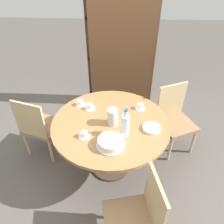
{
  "coord_description": "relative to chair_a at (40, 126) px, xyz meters",
  "views": [
    {
      "loc": [
        0.1,
        -1.81,
        2.28
      ],
      "look_at": [
        0.0,
        0.29,
        0.66
      ],
      "focal_mm": 35.0,
      "sensor_mm": 36.0,
      "label": 1
    }
  ],
  "objects": [
    {
      "name": "ground_plane",
      "position": [
        0.91,
        -0.2,
        -0.47
      ],
      "size": [
        14.0,
        14.0,
        0.0
      ],
      "primitive_type": "plane",
      "color": "#56514C"
    },
    {
      "name": "dining_table",
      "position": [
        0.91,
        -0.2,
        0.12
      ],
      "size": [
        1.29,
        1.29,
        0.74
      ],
      "color": "#473828",
      "rests_on": "ground_plane"
    },
    {
      "name": "chair_a",
      "position": [
        0.0,
        0.0,
        0.0
      ],
      "size": [
        0.52,
        0.52,
        0.91
      ],
      "rotation": [
        0.0,
        0.0,
        2.85
      ],
      "color": "tan",
      "rests_on": "ground_plane"
    },
    {
      "name": "chair_b",
      "position": [
        1.18,
        -1.08,
        0.0
      ],
      "size": [
        0.5,
        0.5,
        0.91
      ],
      "rotation": [
        0.0,
        0.0,
        4.94
      ],
      "color": "tan",
      "rests_on": "ground_plane"
    },
    {
      "name": "chair_c",
      "position": [
        1.72,
        0.24,
        0.0
      ],
      "size": [
        0.56,
        0.56,
        0.91
      ],
      "rotation": [
        0.0,
        0.0,
        6.71
      ],
      "color": "tan",
      "rests_on": "ground_plane"
    },
    {
      "name": "bookshelf",
      "position": [
        0.99,
        1.25,
        0.38
      ],
      "size": [
        1.03,
        0.28,
        1.79
      ],
      "rotation": [
        0.0,
        0.0,
        3.14
      ],
      "color": "brown",
      "rests_on": "ground_plane"
    },
    {
      "name": "coffee_pot",
      "position": [
        0.93,
        -0.22,
        0.37
      ],
      "size": [
        0.12,
        0.12,
        0.22
      ],
      "color": "silver",
      "rests_on": "dining_table"
    },
    {
      "name": "water_bottle",
      "position": [
        1.06,
        -0.39,
        0.4
      ],
      "size": [
        0.08,
        0.08,
        0.33
      ],
      "color": "silver",
      "rests_on": "dining_table"
    },
    {
      "name": "cake_main",
      "position": [
        0.93,
        -0.54,
        0.31
      ],
      "size": [
        0.28,
        0.28,
        0.08
      ],
      "color": "silver",
      "rests_on": "dining_table"
    },
    {
      "name": "cup_a",
      "position": [
        0.65,
        0.03,
        0.29
      ],
      "size": [
        0.12,
        0.12,
        0.07
      ],
      "color": "white",
      "rests_on": "dining_table"
    },
    {
      "name": "cup_b",
      "position": [
        0.66,
        -0.44,
        0.29
      ],
      "size": [
        0.12,
        0.12,
        0.07
      ],
      "color": "white",
      "rests_on": "dining_table"
    },
    {
      "name": "cup_c",
      "position": [
        0.53,
        0.1,
        0.29
      ],
      "size": [
        0.12,
        0.12,
        0.07
      ],
      "color": "white",
      "rests_on": "dining_table"
    },
    {
      "name": "cup_d",
      "position": [
        1.24,
        0.07,
        0.29
      ],
      "size": [
        0.12,
        0.12,
        0.07
      ],
      "color": "white",
      "rests_on": "dining_table"
    },
    {
      "name": "plate_stack",
      "position": [
        1.34,
        -0.29,
        0.28
      ],
      "size": [
        0.19,
        0.19,
        0.03
      ],
      "color": "white",
      "rests_on": "dining_table"
    }
  ]
}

